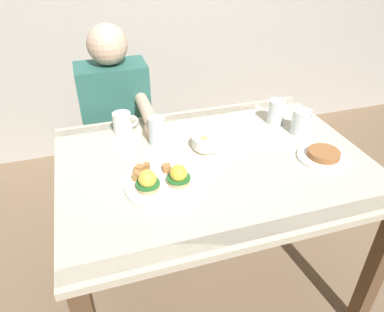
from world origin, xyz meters
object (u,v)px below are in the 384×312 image
at_px(fruit_bowl, 207,142).
at_px(dining_table, 214,182).
at_px(fork, 175,124).
at_px(coffee_mug, 123,122).
at_px(water_glass_extra, 301,123).
at_px(side_plate, 323,156).
at_px(water_glass_near, 157,133).
at_px(diner_person, 118,122).
at_px(water_glass_far, 276,113).
at_px(eggs_benedict_plate, 161,182).

bearing_deg(fruit_bowl, dining_table, -89.60).
height_order(dining_table, fork, fork).
distance_m(coffee_mug, water_glass_extra, 0.78).
distance_m(coffee_mug, side_plate, 0.85).
relative_size(water_glass_near, water_glass_extra, 1.12).
bearing_deg(coffee_mug, water_glass_extra, -17.61).
bearing_deg(fork, diner_person, 130.39).
bearing_deg(diner_person, fork, -49.61).
xyz_separation_m(coffee_mug, water_glass_extra, (0.74, -0.23, -0.00)).
relative_size(fruit_bowl, diner_person, 0.11).
distance_m(fruit_bowl, water_glass_far, 0.39).
bearing_deg(coffee_mug, eggs_benedict_plate, -80.73).
height_order(fork, diner_person, diner_person).
bearing_deg(water_glass_far, fork, 165.35).
relative_size(dining_table, fork, 7.70).
height_order(water_glass_far, water_glass_extra, water_glass_far).
distance_m(fork, water_glass_extra, 0.56).
distance_m(dining_table, fruit_bowl, 0.17).
bearing_deg(water_glass_far, dining_table, -150.61).
xyz_separation_m(water_glass_extra, side_plate, (-0.02, -0.21, -0.04)).
bearing_deg(diner_person, fruit_bowl, -59.05).
relative_size(fruit_bowl, water_glass_near, 0.97).
distance_m(water_glass_far, side_plate, 0.33).
bearing_deg(fork, water_glass_near, -129.24).
relative_size(coffee_mug, water_glass_far, 0.99).
distance_m(eggs_benedict_plate, coffee_mug, 0.44).
xyz_separation_m(water_glass_near, water_glass_extra, (0.62, -0.10, -0.00)).
distance_m(fruit_bowl, side_plate, 0.46).
distance_m(coffee_mug, water_glass_far, 0.69).
height_order(coffee_mug, water_glass_far, water_glass_far).
distance_m(fork, water_glass_far, 0.47).
relative_size(water_glass_far, water_glass_extra, 1.02).
distance_m(water_glass_extra, diner_person, 0.90).
bearing_deg(coffee_mug, fork, -0.13).
bearing_deg(fruit_bowl, water_glass_extra, 0.04).
relative_size(fork, side_plate, 0.78).
distance_m(dining_table, water_glass_extra, 0.47).
height_order(eggs_benedict_plate, coffee_mug, coffee_mug).
bearing_deg(dining_table, fork, 102.52).
bearing_deg(dining_table, water_glass_extra, 12.32).
xyz_separation_m(coffee_mug, water_glass_near, (0.12, -0.14, 0.00)).
bearing_deg(water_glass_extra, eggs_benedict_plate, -163.77).
xyz_separation_m(dining_table, eggs_benedict_plate, (-0.24, -0.10, 0.13)).
bearing_deg(eggs_benedict_plate, coffee_mug, 99.27).
bearing_deg(water_glass_near, side_plate, -27.03).
height_order(fruit_bowl, coffee_mug, coffee_mug).
bearing_deg(side_plate, water_glass_far, 96.71).
bearing_deg(water_glass_extra, water_glass_far, 116.07).
relative_size(fruit_bowl, water_glass_extra, 1.09).
height_order(eggs_benedict_plate, diner_person, diner_person).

